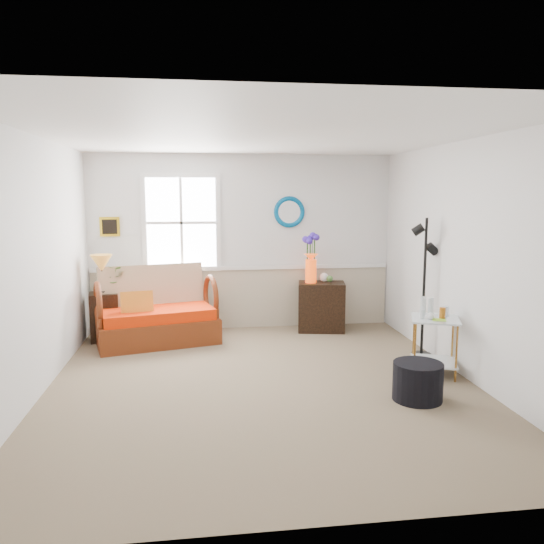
{
  "coord_description": "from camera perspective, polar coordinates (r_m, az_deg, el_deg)",
  "views": [
    {
      "loc": [
        -0.63,
        -5.4,
        2.01
      ],
      "look_at": [
        0.18,
        0.54,
        1.13
      ],
      "focal_mm": 35.0,
      "sensor_mm": 36.0,
      "label": 1
    }
  ],
  "objects": [
    {
      "name": "wainscot",
      "position": [
        8.06,
        -3.1,
        -2.83
      ],
      "size": [
        4.46,
        0.02,
        0.9
      ],
      "primitive_type": "cube",
      "color": "tan",
      "rests_on": "walls"
    },
    {
      "name": "side_table",
      "position": [
        6.27,
        17.04,
        -7.64
      ],
      "size": [
        0.66,
        0.66,
        0.65
      ],
      "primitive_type": null,
      "rotation": [
        0.0,
        0.0,
        -0.36
      ],
      "color": "#A06D2C",
      "rests_on": "floor"
    },
    {
      "name": "window",
      "position": [
        7.89,
        -9.72,
        5.24
      ],
      "size": [
        1.14,
        0.06,
        1.44
      ],
      "primitive_type": null,
      "color": "white",
      "rests_on": "walls"
    },
    {
      "name": "picture",
      "position": [
        8.0,
        -17.05,
        4.68
      ],
      "size": [
        0.28,
        0.03,
        0.28
      ],
      "primitive_type": "cube",
      "color": "#B89118",
      "rests_on": "walls"
    },
    {
      "name": "table_lamp",
      "position": [
        7.58,
        -17.82,
        -0.23
      ],
      "size": [
        0.31,
        0.31,
        0.53
      ],
      "primitive_type": null,
      "rotation": [
        0.0,
        0.0,
        -0.06
      ],
      "color": "#B27829",
      "rests_on": "lamp_stand"
    },
    {
      "name": "cabinet",
      "position": [
        7.9,
        5.32,
        -3.73
      ],
      "size": [
        0.74,
        0.55,
        0.72
      ],
      "primitive_type": null,
      "rotation": [
        0.0,
        0.0,
        -0.19
      ],
      "color": "black",
      "rests_on": "floor"
    },
    {
      "name": "loveseat",
      "position": [
        7.38,
        -12.31,
        -3.53
      ],
      "size": [
        1.75,
        1.26,
        1.03
      ],
      "primitive_type": null,
      "rotation": [
        0.0,
        0.0,
        0.25
      ],
      "color": "#612509",
      "rests_on": "floor"
    },
    {
      "name": "throw_pillow",
      "position": [
        7.21,
        -14.31,
        -3.65
      ],
      "size": [
        0.43,
        0.18,
        0.41
      ],
      "primitive_type": null,
      "rotation": [
        0.0,
        0.0,
        0.19
      ],
      "color": "#E35300",
      "rests_on": "loveseat"
    },
    {
      "name": "floor",
      "position": [
        5.8,
        -1.05,
        -11.94
      ],
      "size": [
        4.5,
        5.0,
        0.01
      ],
      "primitive_type": "cube",
      "color": "brown",
      "rests_on": "ground"
    },
    {
      "name": "chair_rail",
      "position": [
        7.97,
        -3.12,
        0.47
      ],
      "size": [
        4.46,
        0.04,
        0.06
      ],
      "primitive_type": "cube",
      "color": "silver",
      "rests_on": "walls"
    },
    {
      "name": "walls",
      "position": [
        5.49,
        -1.08,
        0.9
      ],
      "size": [
        4.51,
        5.01,
        2.6
      ],
      "color": "silver",
      "rests_on": "floor"
    },
    {
      "name": "potted_plant",
      "position": [
        7.66,
        -16.64,
        -0.99
      ],
      "size": [
        0.39,
        0.42,
        0.29
      ],
      "primitive_type": "imported",
      "rotation": [
        0.0,
        0.0,
        -0.14
      ],
      "color": "#3F682E",
      "rests_on": "lamp_stand"
    },
    {
      "name": "ceiling",
      "position": [
        5.47,
        -1.12,
        14.53
      ],
      "size": [
        4.5,
        5.0,
        0.01
      ],
      "primitive_type": "cube",
      "color": "white",
      "rests_on": "walls"
    },
    {
      "name": "floor_lamp",
      "position": [
        6.81,
        16.03,
        -1.66
      ],
      "size": [
        0.33,
        0.33,
        1.73
      ],
      "primitive_type": null,
      "rotation": [
        0.0,
        0.0,
        -0.4
      ],
      "color": "black",
      "rests_on": "floor"
    },
    {
      "name": "mirror",
      "position": [
        8.0,
        1.86,
        6.48
      ],
      "size": [
        0.47,
        0.07,
        0.47
      ],
      "primitive_type": "torus",
      "rotation": [
        1.57,
        0.0,
        0.0
      ],
      "color": "#0069A0",
      "rests_on": "walls"
    },
    {
      "name": "ottoman",
      "position": [
        5.51,
        15.4,
        -11.27
      ],
      "size": [
        0.63,
        0.63,
        0.38
      ],
      "primitive_type": "cylinder",
      "rotation": [
        0.0,
        0.0,
        -0.35
      ],
      "color": "black",
      "rests_on": "floor"
    },
    {
      "name": "flower_vase",
      "position": [
        7.77,
        4.22,
        1.46
      ],
      "size": [
        0.28,
        0.28,
        0.71
      ],
      "primitive_type": null,
      "rotation": [
        0.0,
        0.0,
        -0.45
      ],
      "color": "#DD400B",
      "rests_on": "cabinet"
    },
    {
      "name": "lamp_stand",
      "position": [
        7.72,
        -17.61,
        -4.59
      ],
      "size": [
        0.44,
        0.44,
        0.67
      ],
      "primitive_type": null,
      "rotation": [
        0.0,
        0.0,
        0.18
      ],
      "color": "black",
      "rests_on": "floor"
    },
    {
      "name": "tabletop_items",
      "position": [
        6.2,
        17.0,
        -3.71
      ],
      "size": [
        0.45,
        0.45,
        0.21
      ],
      "primitive_type": null,
      "rotation": [
        0.0,
        0.0,
        -0.31
      ],
      "color": "silver",
      "rests_on": "side_table"
    }
  ]
}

